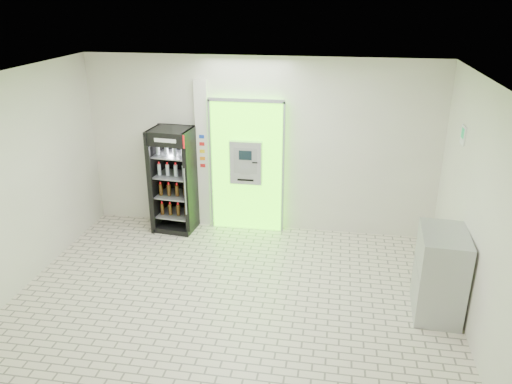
# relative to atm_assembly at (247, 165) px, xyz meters

# --- Properties ---
(ground) EXTENTS (6.00, 6.00, 0.00)m
(ground) POSITION_rel_atm_assembly_xyz_m (0.20, -2.41, -1.17)
(ground) COLOR beige
(ground) RESTS_ON ground
(room_shell) EXTENTS (6.00, 6.00, 6.00)m
(room_shell) POSITION_rel_atm_assembly_xyz_m (0.20, -2.41, 0.67)
(room_shell) COLOR silver
(room_shell) RESTS_ON ground
(atm_assembly) EXTENTS (1.30, 0.24, 2.33)m
(atm_assembly) POSITION_rel_atm_assembly_xyz_m (0.00, 0.00, 0.00)
(atm_assembly) COLOR #55FF11
(atm_assembly) RESTS_ON ground
(pillar) EXTENTS (0.22, 0.11, 2.60)m
(pillar) POSITION_rel_atm_assembly_xyz_m (-0.78, 0.04, 0.13)
(pillar) COLOR silver
(pillar) RESTS_ON ground
(beverage_cooler) EXTENTS (0.74, 0.69, 1.82)m
(beverage_cooler) POSITION_rel_atm_assembly_xyz_m (-1.24, -0.22, -0.30)
(beverage_cooler) COLOR black
(beverage_cooler) RESTS_ON ground
(steel_cabinet) EXTENTS (0.63, 0.89, 1.15)m
(steel_cabinet) POSITION_rel_atm_assembly_xyz_m (2.90, -2.11, -0.60)
(steel_cabinet) COLOR #A4A6AC
(steel_cabinet) RESTS_ON ground
(exit_sign) EXTENTS (0.02, 0.22, 0.26)m
(exit_sign) POSITION_rel_atm_assembly_xyz_m (3.19, -1.01, 0.95)
(exit_sign) COLOR white
(exit_sign) RESTS_ON room_shell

